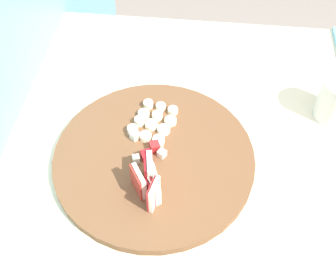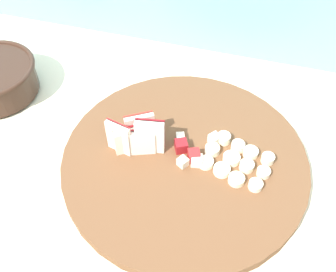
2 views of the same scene
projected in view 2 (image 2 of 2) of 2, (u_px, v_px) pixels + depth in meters
name	position (u px, v px, depth m)	size (l,w,h in m)	color
tile_backsplash	(175.00, 105.00, 1.09)	(2.40, 0.04, 1.42)	#6BADC6
cutting_board	(185.00, 161.00, 0.68)	(0.42, 0.42, 0.02)	brown
apple_wedge_fan	(137.00, 136.00, 0.66)	(0.10, 0.07, 0.07)	#A32323
apple_dice_pile	(192.00, 150.00, 0.67)	(0.08, 0.09, 0.02)	#EFE5CC
banana_slice_rows	(236.00, 160.00, 0.65)	(0.12, 0.10, 0.02)	white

